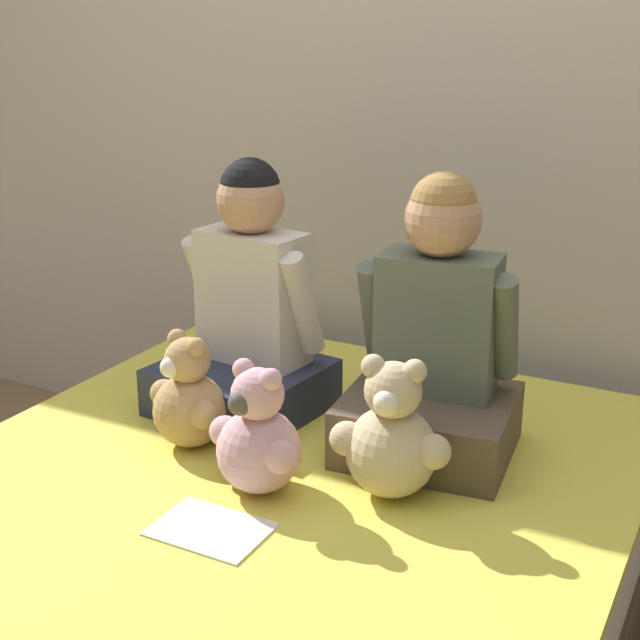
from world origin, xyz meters
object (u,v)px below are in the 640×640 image
bed (235,613)px  teddy_bear_between_children (258,438)px  teddy_bear_held_by_right_child (392,438)px  sign_card (212,530)px  child_on_left (248,315)px  child_on_right (435,347)px  teddy_bear_held_by_left_child (189,399)px

bed → teddy_bear_between_children: (-0.00, 0.10, 0.34)m
teddy_bear_held_by_right_child → sign_card: size_ratio=1.37×
bed → teddy_bear_held_by_right_child: (0.24, 0.21, 0.35)m
child_on_left → teddy_bear_held_by_right_child: bearing=-19.3°
bed → child_on_left: size_ratio=3.17×
child_on_right → teddy_bear_between_children: child_on_right is taller
teddy_bear_between_children → child_on_left: bearing=140.1°
bed → teddy_bear_held_by_right_child: size_ratio=6.58×
teddy_bear_held_by_right_child → teddy_bear_between_children: (-0.24, -0.11, -0.01)m
child_on_left → child_on_right: (0.47, -0.00, 0.00)m
bed → child_on_right: child_on_right is taller
teddy_bear_held_by_left_child → teddy_bear_between_children: teddy_bear_between_children is taller
child_on_right → teddy_bear_between_children: bearing=-131.4°
bed → sign_card: size_ratio=9.04×
child_on_right → teddy_bear_held_by_left_child: child_on_right is taller
sign_card → bed: bearing=93.2°
sign_card → child_on_right: bearing=65.6°
child_on_right → sign_card: 0.60m
child_on_right → teddy_bear_held_by_right_child: (0.00, -0.23, -0.11)m
child_on_left → teddy_bear_between_children: size_ratio=2.22×
teddy_bear_held_by_right_child → teddy_bear_between_children: 0.26m
teddy_bear_held_by_left_child → teddy_bear_between_children: 0.26m
teddy_bear_held_by_left_child → sign_card: (0.24, -0.27, -0.11)m
teddy_bear_held_by_right_child → child_on_right: bearing=82.0°
sign_card → child_on_left: bearing=115.1°
bed → child_on_right: bearing=61.9°
child_on_left → sign_card: bearing=-58.2°
teddy_bear_between_children → child_on_right: bearing=70.6°
teddy_bear_held_by_left_child → bed: bearing=-19.8°
teddy_bear_held_by_left_child → sign_card: bearing=-27.9°
teddy_bear_held_by_right_child → sign_card: teddy_bear_held_by_right_child is taller
child_on_right → bed: bearing=-124.6°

